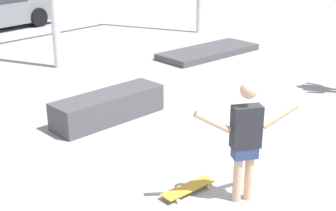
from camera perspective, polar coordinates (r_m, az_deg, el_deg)
ground_plane at (r=6.86m, az=13.07°, el=-8.08°), size 36.00×36.00×0.00m
skateboarder at (r=5.76m, az=9.45°, el=-3.72°), size 1.14×0.84×1.57m
skateboard at (r=6.21m, az=2.49°, el=-10.02°), size 0.82×0.34×0.08m
grind_box at (r=8.50m, az=-7.24°, el=-0.14°), size 2.17×0.81×0.50m
manual_pad at (r=13.11m, az=4.98°, el=6.55°), size 3.13×1.50×0.17m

